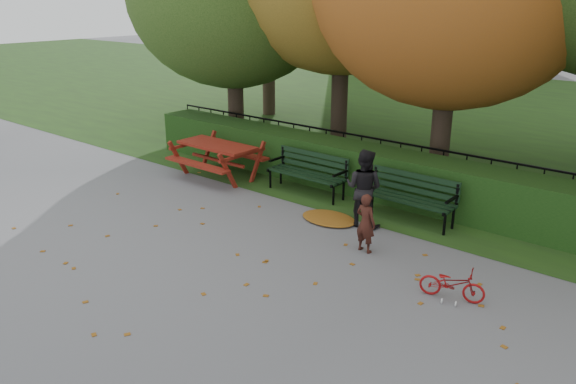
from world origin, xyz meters
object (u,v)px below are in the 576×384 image
Objects in this scene: child at (366,223)px; picnic_table at (217,151)px; adult at (364,188)px; bicycle at (452,284)px; bench_left at (309,170)px; bench_right at (410,194)px.

picnic_table is at bearing -9.45° from child.
bicycle is (2.41, -1.49, -0.49)m from adult.
bench_left is 0.94× the size of picnic_table.
picnic_table is 6.81m from bicycle.
bench_right is at bearing -81.65° from child.
bench_right is 1.74m from child.
adult reaches higher than bench_right.
bicycle is at bearing -50.60° from bench_right.
child reaches higher than bench_left.
child is (2.50, -1.73, -0.01)m from bench_left.
picnic_table reaches higher than bench_right.
bicycle is at bearing -28.14° from bench_left.
bench_left is 1.99× the size of bicycle.
picnic_table reaches higher than bench_left.
bench_left is 2.34m from picnic_table.
bench_right reaches higher than bicycle.
child is at bearing -34.70° from bench_left.
bench_right is 0.98m from adult.
bench_left is at bearing 180.00° from bench_right.
adult is 1.61× the size of bicycle.
adult reaches higher than child.
adult is at bearing -23.19° from bench_left.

